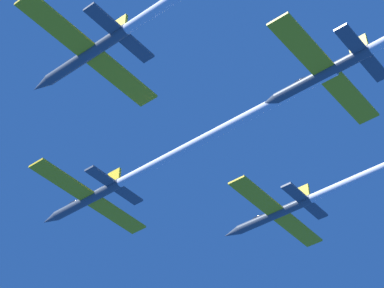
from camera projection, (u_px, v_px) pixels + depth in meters
name	position (u px, v px, depth m)	size (l,w,h in m)	color
jet_lead	(149.00, 168.00, 82.22)	(17.29, 41.61, 2.86)	#4C5660
jet_right_wing	(358.00, 178.00, 84.14)	(17.29, 45.95, 2.86)	#4C5660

